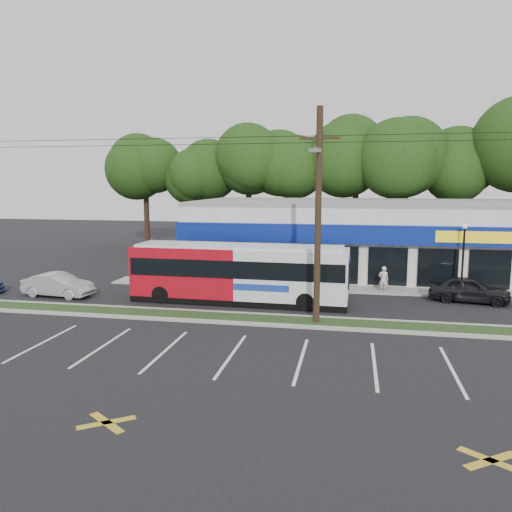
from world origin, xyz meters
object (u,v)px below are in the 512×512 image
object	(u,v)px
pedestrian_b	(339,282)
utility_pole	(314,209)
lamp_post	(463,250)
car_dark	(469,289)
car_silver	(58,285)
metrobus	(239,272)
pedestrian_a	(383,280)

from	to	relation	value
pedestrian_b	utility_pole	bearing A→B (deg)	80.88
lamp_post	pedestrian_b	size ratio (longest dim) A/B	2.76
utility_pole	lamp_post	xyz separation A→B (m)	(8.17, 7.87, -2.74)
car_dark	pedestrian_b	world-z (taller)	pedestrian_b
car_silver	metrobus	bearing A→B (deg)	-81.52
lamp_post	metrobus	size ratio (longest dim) A/B	0.35
car_silver	lamp_post	bearing A→B (deg)	-72.98
pedestrian_a	pedestrian_b	xyz separation A→B (m)	(-2.63, -1.04, -0.05)
utility_pole	metrobus	world-z (taller)	utility_pole
lamp_post	pedestrian_b	distance (m)	7.51
pedestrian_a	pedestrian_b	size ratio (longest dim) A/B	1.06
car_silver	pedestrian_b	world-z (taller)	pedestrian_b
pedestrian_a	lamp_post	bearing A→B (deg)	-173.05
utility_pole	metrobus	size ratio (longest dim) A/B	4.14
utility_pole	lamp_post	bearing A→B (deg)	43.95
utility_pole	car_silver	xyz separation A→B (m)	(-15.09, 2.92, -4.72)
lamp_post	metrobus	world-z (taller)	lamp_post
utility_pole	car_silver	size ratio (longest dim) A/B	11.97
utility_pole	pedestrian_b	distance (m)	8.08
utility_pole	metrobus	xyz separation A→B (m)	(-4.37, 3.57, -3.70)
metrobus	lamp_post	bearing A→B (deg)	20.13
pedestrian_b	lamp_post	bearing A→B (deg)	-169.53
car_silver	utility_pole	bearing A→B (deg)	-95.96
car_dark	car_silver	size ratio (longest dim) A/B	1.02
lamp_post	metrobus	bearing A→B (deg)	-161.08
car_silver	pedestrian_a	xyz separation A→B (m)	(18.75, 4.65, 0.13)
utility_pole	car_dark	xyz separation A→B (m)	(8.23, 6.07, -4.69)
metrobus	car_dark	size ratio (longest dim) A/B	2.83
utility_pole	lamp_post	distance (m)	11.67
utility_pole	car_dark	world-z (taller)	utility_pole
car_silver	pedestrian_a	distance (m)	19.32
lamp_post	car_silver	world-z (taller)	lamp_post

